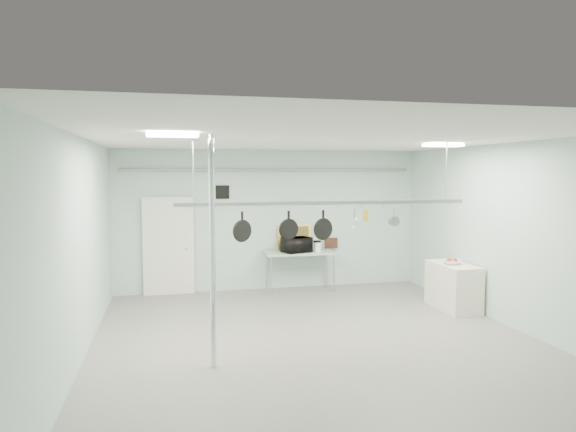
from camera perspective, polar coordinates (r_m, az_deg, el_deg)
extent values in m
plane|color=gray|center=(8.31, 3.52, -13.98)|extent=(8.00, 8.00, 0.00)
cube|color=silver|center=(7.89, 3.64, 8.53)|extent=(7.00, 8.00, 0.02)
cube|color=#ACCFC6|center=(11.80, -1.95, -0.43)|extent=(7.00, 0.02, 3.20)
cube|color=#ACCFC6|center=(9.54, 24.12, -2.10)|extent=(0.02, 8.00, 3.20)
cube|color=silver|center=(11.60, -13.13, -3.38)|extent=(1.10, 0.10, 2.20)
cube|color=black|center=(11.58, -7.29, 2.65)|extent=(0.30, 0.04, 0.30)
cylinder|color=gray|center=(11.66, -1.88, 5.16)|extent=(6.60, 0.07, 0.07)
cylinder|color=silver|center=(7.05, -8.40, -4.03)|extent=(0.08, 0.08, 3.20)
cube|color=#A9C7B1|center=(11.64, 1.34, -4.08)|extent=(1.60, 0.70, 0.05)
cylinder|color=#B7B7BC|center=(11.30, -1.88, -6.67)|extent=(0.04, 0.04, 0.86)
cylinder|color=#B7B7BC|center=(11.84, -2.40, -6.14)|extent=(0.04, 0.04, 0.86)
cylinder|color=#B7B7BC|center=(11.65, 5.13, -6.33)|extent=(0.04, 0.04, 0.86)
cylinder|color=#B7B7BC|center=(12.18, 4.31, -5.84)|extent=(0.04, 0.04, 0.86)
cube|color=silver|center=(10.68, 17.87, -7.46)|extent=(0.60, 1.20, 0.90)
cube|color=#B7B7BC|center=(8.23, 4.34, 1.47)|extent=(4.80, 0.06, 0.06)
cylinder|color=#B7B7BC|center=(7.85, -10.49, 4.90)|extent=(0.02, 0.02, 0.94)
cylinder|color=#B7B7BC|center=(9.07, 17.18, 4.74)|extent=(0.02, 0.02, 0.94)
cube|color=white|center=(6.76, -12.70, 8.79)|extent=(0.65, 0.30, 0.05)
cube|color=white|center=(9.39, 16.85, 7.55)|extent=(0.65, 0.30, 0.05)
imported|color=black|center=(11.48, 0.97, -3.22)|extent=(0.71, 0.58, 0.34)
cylinder|color=white|center=(11.67, 3.26, -3.42)|extent=(0.19, 0.19, 0.21)
cube|color=gold|center=(11.87, 0.71, -2.37)|extent=(0.78, 0.15, 0.58)
cube|color=#321911|center=(12.14, 4.82, -3.01)|extent=(0.30, 0.10, 0.25)
imported|color=white|center=(10.52, 17.72, -4.91)|extent=(0.46, 0.46, 0.09)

